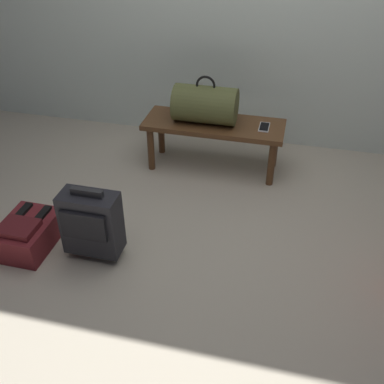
# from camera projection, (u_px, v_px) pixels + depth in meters

# --- Properties ---
(ground_plane) EXTENTS (6.60, 6.60, 0.00)m
(ground_plane) POSITION_uv_depth(u_px,v_px,m) (202.00, 264.00, 2.54)
(ground_plane) COLOR #B2A893
(bench) EXTENTS (1.00, 0.36, 0.37)m
(bench) POSITION_uv_depth(u_px,v_px,m) (214.00, 129.00, 3.22)
(bench) COLOR brown
(bench) RESTS_ON ground
(duffel_bag_olive) EXTENTS (0.44, 0.26, 0.34)m
(duffel_bag_olive) POSITION_uv_depth(u_px,v_px,m) (205.00, 104.00, 3.12)
(duffel_bag_olive) COLOR #51562D
(duffel_bag_olive) RESTS_ON bench
(cell_phone) EXTENTS (0.07, 0.14, 0.01)m
(cell_phone) POSITION_uv_depth(u_px,v_px,m) (264.00, 127.00, 3.11)
(cell_phone) COLOR silver
(cell_phone) RESTS_ON bench
(suitcase_small_charcoal) EXTENTS (0.32, 0.19, 0.46)m
(suitcase_small_charcoal) POSITION_uv_depth(u_px,v_px,m) (91.00, 223.00, 2.47)
(suitcase_small_charcoal) COLOR black
(suitcase_small_charcoal) RESTS_ON ground
(backpack_maroon) EXTENTS (0.28, 0.38, 0.21)m
(backpack_maroon) POSITION_uv_depth(u_px,v_px,m) (28.00, 233.00, 2.61)
(backpack_maroon) COLOR maroon
(backpack_maroon) RESTS_ON ground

